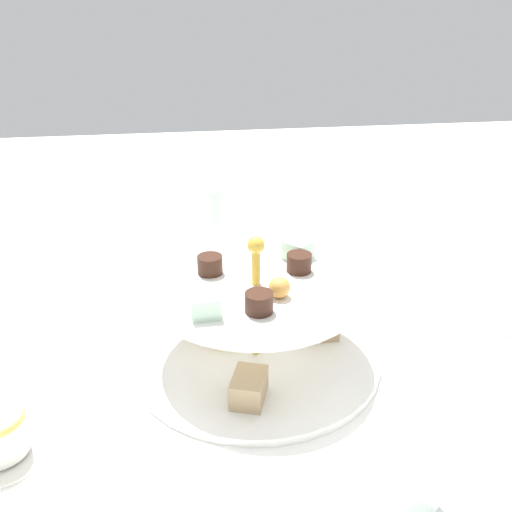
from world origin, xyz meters
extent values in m
plane|color=white|center=(0.00, 0.00, 0.00)|extent=(2.40, 2.40, 0.00)
cylinder|color=white|center=(0.00, 0.00, 0.01)|extent=(0.30, 0.30, 0.01)
cylinder|color=white|center=(0.00, 0.00, 0.10)|extent=(0.24, 0.24, 0.01)
cylinder|color=gold|center=(0.00, 0.00, 0.08)|extent=(0.01, 0.01, 0.15)
sphere|color=gold|center=(0.00, 0.00, 0.15)|extent=(0.02, 0.02, 0.02)
cube|color=tan|center=(0.02, 0.08, 0.03)|extent=(0.05, 0.06, 0.03)
cube|color=tan|center=(-0.08, -0.02, 0.03)|extent=(0.05, 0.03, 0.03)
cube|color=tan|center=(0.06, -0.06, 0.03)|extent=(0.06, 0.06, 0.03)
cylinder|color=#E5C660|center=(0.04, -0.03, 0.02)|extent=(0.04, 0.04, 0.01)
cylinder|color=#381E14|center=(0.01, 0.06, 0.12)|extent=(0.03, 0.03, 0.02)
cylinder|color=#381E14|center=(-0.06, -0.03, 0.12)|extent=(0.03, 0.03, 0.02)
cylinder|color=#381E14|center=(0.05, -0.04, 0.12)|extent=(0.03, 0.03, 0.02)
cube|color=silver|center=(0.06, 0.06, 0.12)|extent=(0.03, 0.03, 0.02)
cube|color=silver|center=(-0.06, -0.06, 0.12)|extent=(0.04, 0.04, 0.02)
sphere|color=gold|center=(-0.02, 0.03, 0.12)|extent=(0.02, 0.02, 0.02)
cylinder|color=silver|center=(0.03, -0.28, 0.07)|extent=(0.07, 0.07, 0.13)
cylinder|color=silver|center=(0.16, 0.23, 0.04)|extent=(0.06, 0.06, 0.08)
cylinder|color=white|center=(0.27, 0.12, 0.00)|extent=(0.09, 0.09, 0.01)
cube|color=silver|center=(-0.32, -0.09, 0.00)|extent=(0.03, 0.17, 0.00)
cube|color=silver|center=(0.31, -0.12, 0.00)|extent=(0.06, 0.17, 0.00)
cylinder|color=silver|center=(-0.10, 0.23, 0.04)|extent=(0.06, 0.06, 0.09)
camera|label=1|loc=(0.08, 0.58, 0.42)|focal=40.45mm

